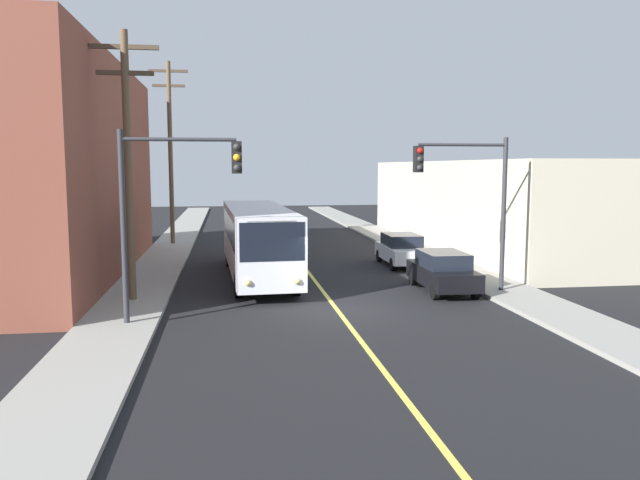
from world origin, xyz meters
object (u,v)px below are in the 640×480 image
(utility_pole_mid, at_px, (170,145))
(city_bus, at_px, (257,238))
(parked_car_white, at_px, (401,249))
(utility_pole_near, at_px, (128,154))
(traffic_signal_left_corner, at_px, (173,190))
(parked_car_black, at_px, (443,271))
(traffic_signal_right_corner, at_px, (467,185))

(utility_pole_mid, bearing_deg, city_bus, -69.13)
(parked_car_white, distance_m, utility_pole_near, 14.90)
(utility_pole_near, height_order, utility_pole_mid, utility_pole_mid)
(city_bus, distance_m, utility_pole_mid, 14.33)
(utility_pole_near, height_order, traffic_signal_left_corner, utility_pole_near)
(city_bus, xyz_separation_m, utility_pole_mid, (-4.84, 12.70, 4.55))
(parked_car_black, distance_m, traffic_signal_left_corner, 11.50)
(city_bus, xyz_separation_m, utility_pole_near, (-4.83, -4.64, 3.67))
(parked_car_white, distance_m, traffic_signal_left_corner, 15.35)
(parked_car_black, distance_m, traffic_signal_right_corner, 3.60)
(parked_car_black, distance_m, utility_pole_near, 12.94)
(city_bus, relative_size, traffic_signal_right_corner, 2.04)
(utility_pole_mid, bearing_deg, traffic_signal_left_corner, -84.86)
(parked_car_white, relative_size, utility_pole_near, 0.46)
(city_bus, xyz_separation_m, parked_car_white, (7.40, 2.49, -0.98))
(utility_pole_mid, relative_size, traffic_signal_left_corner, 1.90)
(utility_pole_mid, relative_size, traffic_signal_right_corner, 1.90)
(traffic_signal_left_corner, bearing_deg, parked_car_black, 21.70)
(utility_pole_near, distance_m, utility_pole_mid, 17.36)
(parked_car_black, height_order, traffic_signal_right_corner, traffic_signal_right_corner)
(utility_pole_near, bearing_deg, traffic_signal_left_corner, -62.79)
(parked_car_black, height_order, utility_pole_near, utility_pole_near)
(traffic_signal_left_corner, xyz_separation_m, traffic_signal_right_corner, (10.82, 3.32, 0.00))
(parked_car_black, relative_size, traffic_signal_left_corner, 0.74)
(traffic_signal_right_corner, bearing_deg, parked_car_white, 93.58)
(parked_car_black, relative_size, utility_pole_mid, 0.39)
(city_bus, xyz_separation_m, parked_car_black, (7.24, -4.24, -0.98))
(traffic_signal_right_corner, bearing_deg, utility_pole_mid, 125.72)
(utility_pole_near, xyz_separation_m, utility_pole_mid, (-0.01, 17.34, 0.89))
(parked_car_white, height_order, utility_pole_mid, utility_pole_mid)
(utility_pole_near, bearing_deg, parked_car_black, 1.91)
(utility_pole_near, relative_size, traffic_signal_left_corner, 1.61)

